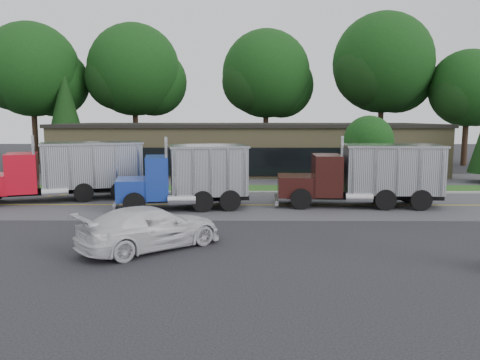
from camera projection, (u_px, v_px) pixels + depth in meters
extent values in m
plane|color=#34343A|center=(200.00, 251.00, 17.00)|extent=(140.00, 140.00, 0.00)
cube|color=slate|center=(215.00, 205.00, 25.92)|extent=(60.00, 8.00, 0.02)
cube|color=gold|center=(215.00, 205.00, 25.92)|extent=(60.00, 0.12, 0.01)
cube|color=#9E9E99|center=(219.00, 193.00, 30.08)|extent=(60.00, 0.30, 0.12)
cube|color=#265E20|center=(220.00, 189.00, 31.87)|extent=(60.00, 3.40, 0.03)
cube|color=slate|center=(223.00, 179.00, 36.82)|extent=(60.00, 7.00, 0.02)
cube|color=#8A7C54|center=(248.00, 149.00, 42.49)|extent=(32.00, 12.00, 4.00)
cylinder|color=#382619|center=(36.00, 139.00, 48.50)|extent=(0.56, 0.56, 5.21)
sphere|color=#0E360F|center=(32.00, 70.00, 47.56)|extent=(9.52, 9.52, 9.52)
sphere|color=#0E360F|center=(54.00, 82.00, 48.89)|extent=(7.14, 7.14, 7.14)
sphere|color=black|center=(13.00, 78.00, 46.81)|extent=(6.55, 6.55, 6.55)
cylinder|color=#382619|center=(136.00, 138.00, 50.41)|extent=(0.56, 0.56, 5.30)
sphere|color=#0E360F|center=(134.00, 70.00, 49.46)|extent=(9.69, 9.69, 9.69)
sphere|color=#0E360F|center=(154.00, 82.00, 50.81)|extent=(7.26, 7.26, 7.26)
sphere|color=black|center=(118.00, 78.00, 48.69)|extent=(6.66, 6.66, 6.66)
cylinder|color=#382619|center=(266.00, 139.00, 50.33)|extent=(0.56, 0.56, 5.07)
sphere|color=#0E360F|center=(266.00, 74.00, 49.42)|extent=(9.27, 9.27, 9.27)
sphere|color=#0E360F|center=(282.00, 86.00, 50.71)|extent=(6.96, 6.96, 6.96)
sphere|color=black|center=(253.00, 82.00, 48.68)|extent=(6.38, 6.38, 6.38)
cylinder|color=#382619|center=(380.00, 137.00, 49.23)|extent=(0.56, 0.56, 5.62)
sphere|color=#0E360F|center=(383.00, 63.00, 48.22)|extent=(10.27, 10.27, 10.27)
sphere|color=#0E360F|center=(397.00, 77.00, 49.65)|extent=(7.70, 7.70, 7.70)
sphere|color=black|center=(369.00, 71.00, 47.40)|extent=(7.06, 7.06, 7.06)
cylinder|color=#382619|center=(464.00, 145.00, 47.29)|extent=(0.56, 0.56, 4.17)
sphere|color=#0E360F|center=(468.00, 88.00, 46.54)|extent=(7.62, 7.62, 7.62)
sphere|color=#0E360F|center=(477.00, 98.00, 47.60)|extent=(5.71, 5.71, 5.71)
sphere|color=black|center=(459.00, 95.00, 45.93)|extent=(5.24, 5.24, 5.24)
cylinder|color=#382619|center=(68.00, 161.00, 46.77)|extent=(0.44, 0.44, 1.00)
cone|color=black|center=(65.00, 112.00, 46.12)|extent=(4.31, 4.31, 8.82)
cylinder|color=#382619|center=(367.00, 176.00, 31.68)|extent=(0.56, 0.56, 1.79)
sphere|color=#0E360F|center=(369.00, 140.00, 31.36)|extent=(3.28, 3.28, 3.28)
sphere|color=#0E360F|center=(376.00, 146.00, 31.81)|extent=(2.46, 2.46, 2.46)
sphere|color=black|center=(362.00, 145.00, 31.10)|extent=(2.26, 2.26, 2.26)
cube|color=black|center=(65.00, 191.00, 27.47)|extent=(9.08, 4.17, 0.28)
cube|color=red|center=(22.00, 173.00, 26.56)|extent=(2.35, 2.81, 2.20)
cube|color=black|center=(8.00, 166.00, 26.27)|extent=(0.79, 1.99, 0.90)
cube|color=silver|center=(93.00, 165.00, 27.82)|extent=(6.09, 4.28, 2.50)
cube|color=silver|center=(92.00, 143.00, 27.65)|extent=(6.28, 4.47, 0.12)
cylinder|color=black|center=(100.00, 186.00, 29.22)|extent=(1.15, 0.71, 1.10)
cylinder|color=black|center=(102.00, 192.00, 27.08)|extent=(1.15, 0.71, 1.10)
cube|color=black|center=(187.00, 198.00, 24.95)|extent=(6.63, 2.12, 0.28)
cube|color=#1C389C|center=(132.00, 189.00, 24.41)|extent=(1.94, 2.54, 1.10)
cube|color=#1C389C|center=(157.00, 177.00, 24.54)|extent=(1.54, 2.56, 2.20)
cube|color=black|center=(147.00, 170.00, 24.40)|extent=(0.42, 2.08, 0.90)
cube|color=silver|center=(208.00, 171.00, 24.95)|extent=(4.30, 3.14, 2.50)
cube|color=silver|center=(208.00, 146.00, 24.78)|extent=(4.47, 3.32, 0.12)
cylinder|color=black|center=(137.00, 196.00, 25.63)|extent=(1.14, 0.54, 1.10)
cylinder|color=black|center=(134.00, 203.00, 23.38)|extent=(1.14, 0.54, 1.10)
cylinder|color=black|center=(212.00, 194.00, 26.31)|extent=(1.14, 0.54, 1.10)
cylinder|color=black|center=(216.00, 201.00, 24.06)|extent=(1.14, 0.54, 1.10)
cube|color=black|center=(363.00, 196.00, 25.59)|extent=(8.43, 1.41, 0.28)
cube|color=#331311|center=(296.00, 185.00, 25.72)|extent=(2.12, 2.40, 1.10)
cube|color=#331311|center=(327.00, 175.00, 25.55)|extent=(1.57, 2.47, 2.20)
cube|color=black|center=(315.00, 167.00, 25.53)|extent=(0.16, 2.10, 0.90)
cube|color=silver|center=(391.00, 170.00, 25.32)|extent=(5.13, 2.74, 2.50)
cube|color=silver|center=(392.00, 146.00, 25.15)|extent=(5.29, 2.90, 0.12)
cylinder|color=black|center=(298.00, 192.00, 26.92)|extent=(1.12, 0.40, 1.10)
cylinder|color=black|center=(301.00, 199.00, 24.65)|extent=(1.12, 0.40, 1.10)
cylinder|color=black|center=(391.00, 193.00, 26.63)|extent=(1.12, 0.40, 1.10)
cylinder|color=black|center=(403.00, 200.00, 24.36)|extent=(1.12, 0.40, 1.10)
imported|color=silver|center=(151.00, 228.00, 17.28)|extent=(5.58, 5.17, 1.57)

